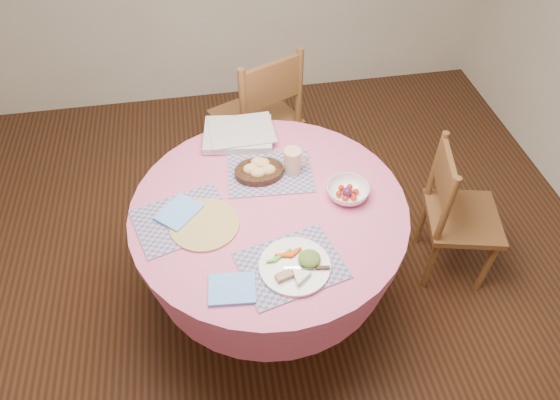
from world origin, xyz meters
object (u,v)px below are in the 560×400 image
at_px(wicker_trivet, 205,224).
at_px(latte_mug, 293,161).
at_px(dining_table, 270,234).
at_px(chair_right, 456,213).
at_px(chair_back, 260,117).
at_px(bread_bowl, 259,169).
at_px(dinner_plate, 297,266).
at_px(fruit_bowl, 348,192).

xyz_separation_m(wicker_trivet, latte_mug, (0.44, 0.26, 0.06)).
bearing_deg(dining_table, wicker_trivet, -167.64).
xyz_separation_m(chair_right, chair_back, (-0.90, 0.88, 0.08)).
bearing_deg(wicker_trivet, bread_bowl, 44.04).
bearing_deg(dinner_plate, wicker_trivet, 139.83).
bearing_deg(bread_bowl, chair_back, 82.08).
distance_m(dinner_plate, latte_mug, 0.56).
height_order(chair_right, bread_bowl, chair_right).
xyz_separation_m(dinner_plate, bread_bowl, (-0.07, 0.56, 0.02)).
relative_size(chair_back, wicker_trivet, 3.28).
relative_size(dinner_plate, fruit_bowl, 1.24).
bearing_deg(bread_bowl, dining_table, -86.30).
height_order(chair_right, wicker_trivet, chair_right).
bearing_deg(wicker_trivet, chair_right, 5.99).
relative_size(chair_back, dinner_plate, 3.45).
distance_m(dinner_plate, fruit_bowl, 0.46).
bearing_deg(latte_mug, chair_right, -8.59).
relative_size(bread_bowl, fruit_bowl, 1.00).
height_order(chair_back, dinner_plate, chair_back).
height_order(latte_mug, fruit_bowl, latte_mug).
bearing_deg(fruit_bowl, chair_back, 105.52).
distance_m(dining_table, dinner_plate, 0.42).
bearing_deg(chair_right, wicker_trivet, 109.08).
height_order(chair_back, fruit_bowl, chair_back).
distance_m(dining_table, fruit_bowl, 0.42).
relative_size(dining_table, chair_right, 1.48).
relative_size(chair_back, bread_bowl, 4.28).
bearing_deg(chair_back, bread_bowl, 58.40).
xyz_separation_m(wicker_trivet, bread_bowl, (0.28, 0.27, 0.03)).
bearing_deg(chair_back, dining_table, 60.85).
height_order(dining_table, chair_right, chair_right).
relative_size(dining_table, fruit_bowl, 5.37).
height_order(chair_right, chair_back, chair_back).
height_order(wicker_trivet, dinner_plate, dinner_plate).
xyz_separation_m(chair_back, fruit_bowl, (0.27, -0.96, 0.27)).
relative_size(dinner_plate, bread_bowl, 1.24).
distance_m(chair_right, wicker_trivet, 1.33).
xyz_separation_m(chair_back, wicker_trivet, (-0.38, -1.02, 0.24)).
bearing_deg(chair_right, chair_back, 58.73).
relative_size(chair_back, fruit_bowl, 4.26).
xyz_separation_m(dining_table, chair_right, (1.00, 0.07, -0.12)).
height_order(dining_table, bread_bowl, bread_bowl).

